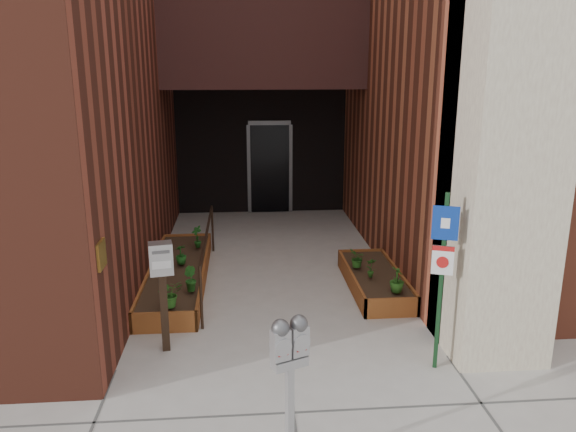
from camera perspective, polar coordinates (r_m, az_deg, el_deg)
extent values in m
plane|color=#9E9991|center=(6.96, -0.27, -14.72)|extent=(80.00, 80.00, 0.00)
cube|color=tan|center=(7.03, 20.82, 3.78)|extent=(1.10, 1.20, 4.40)
cube|color=black|center=(12.04, -2.66, 17.66)|extent=(4.20, 2.00, 2.00)
cube|color=black|center=(13.57, -2.76, 6.78)|extent=(4.00, 0.30, 3.00)
cube|color=black|center=(13.47, -1.86, 4.79)|extent=(0.90, 0.06, 2.10)
cube|color=#B79338|center=(6.32, -18.46, -3.76)|extent=(0.04, 0.30, 0.30)
cube|color=brown|center=(7.76, -12.51, -10.52)|extent=(0.90, 0.04, 0.30)
cube|color=brown|center=(11.06, -10.17, -2.56)|extent=(0.90, 0.04, 0.30)
cube|color=brown|center=(9.45, -13.73, -5.86)|extent=(0.04, 3.60, 0.30)
cube|color=brown|center=(9.35, -8.49, -5.81)|extent=(0.04, 3.60, 0.30)
cube|color=black|center=(9.39, -11.12, -5.96)|extent=(0.82, 3.52, 0.26)
cube|color=brown|center=(8.14, 10.54, -9.18)|extent=(0.80, 0.04, 0.30)
cube|color=brown|center=(10.08, 7.36, -4.19)|extent=(0.80, 0.04, 0.30)
cube|color=brown|center=(9.02, 6.41, -6.53)|extent=(0.04, 2.20, 0.30)
cube|color=brown|center=(9.19, 11.09, -6.30)|extent=(0.04, 2.20, 0.30)
cube|color=black|center=(9.11, 8.77, -6.54)|extent=(0.72, 2.12, 0.26)
cylinder|color=black|center=(7.66, -8.82, -8.23)|extent=(0.04, 0.04, 0.90)
cylinder|color=black|center=(10.76, -7.67, -1.28)|extent=(0.04, 0.04, 0.90)
cylinder|color=black|center=(9.06, -8.25, -1.60)|extent=(0.04, 3.30, 0.04)
cube|color=#A5A5A7|center=(5.14, 0.17, -19.95)|extent=(0.08, 0.08, 1.01)
cube|color=#A5A5A7|center=(4.85, 0.18, -14.64)|extent=(0.33, 0.23, 0.08)
cube|color=#A5A5A7|center=(4.72, -0.77, -12.96)|extent=(0.18, 0.15, 0.26)
sphere|color=#59595B|center=(4.65, -0.78, -11.30)|extent=(0.15, 0.15, 0.15)
cube|color=white|center=(4.67, -0.47, -13.01)|extent=(0.09, 0.04, 0.05)
cube|color=#B21414|center=(4.71, -0.47, -13.88)|extent=(0.09, 0.04, 0.03)
cube|color=#A5A5A7|center=(4.79, 1.11, -12.50)|extent=(0.18, 0.15, 0.26)
sphere|color=#59595B|center=(4.73, 1.12, -10.87)|extent=(0.15, 0.15, 0.15)
cube|color=white|center=(4.74, 1.43, -12.54)|extent=(0.09, 0.04, 0.05)
cube|color=#B21414|center=(4.78, 1.42, -13.40)|extent=(0.09, 0.04, 0.03)
cube|color=#13351A|center=(6.65, 15.26, -6.63)|extent=(0.06, 0.06, 2.12)
cube|color=navy|center=(6.40, 15.70, -0.70)|extent=(0.28, 0.12, 0.39)
cube|color=white|center=(6.39, 15.70, -0.71)|extent=(0.09, 0.04, 0.12)
cube|color=white|center=(6.52, 15.43, -4.36)|extent=(0.23, 0.10, 0.34)
cube|color=#B21414|center=(6.47, 15.52, -3.21)|extent=(0.23, 0.09, 0.06)
cylinder|color=#B21414|center=(6.52, 15.42, -4.55)|extent=(0.13, 0.06, 0.13)
cube|color=black|center=(7.18, -12.46, -9.50)|extent=(0.11, 0.11, 1.03)
cube|color=#B1B2B4|center=(6.93, -12.79, -4.22)|extent=(0.31, 0.25, 0.39)
cube|color=#59595B|center=(6.79, -12.79, -3.62)|extent=(0.20, 0.05, 0.04)
cube|color=white|center=(6.84, -12.72, -4.88)|extent=(0.22, 0.05, 0.09)
imported|color=#265D1A|center=(7.78, -11.92, -7.71)|extent=(0.45, 0.45, 0.38)
imported|color=#1C5117|center=(8.25, -9.93, -6.31)|extent=(0.28, 0.28, 0.36)
imported|color=#1A5618|center=(9.37, -10.81, -3.84)|extent=(0.25, 0.25, 0.33)
imported|color=#185217|center=(10.13, -9.22, -2.09)|extent=(0.30, 0.30, 0.40)
imported|color=#245518|center=(8.24, 11.02, -6.34)|extent=(0.22, 0.22, 0.37)
imported|color=#235618|center=(8.73, 8.44, -5.18)|extent=(0.17, 0.17, 0.31)
imported|color=#205117|center=(9.11, 7.05, -4.30)|extent=(0.32, 0.32, 0.30)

